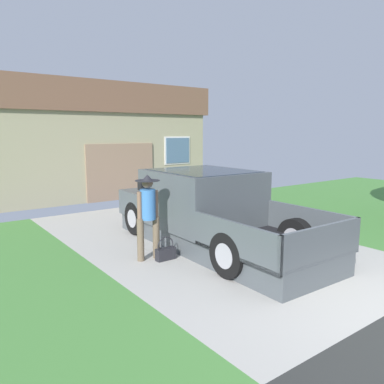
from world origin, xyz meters
TOP-DOWN VIEW (x-y plane):
  - pickup_truck at (-0.05, 4.14)m, footprint 2.18×5.40m
  - person_with_hat at (-1.60, 3.93)m, footprint 0.47×0.47m
  - handbag at (-1.36, 3.70)m, footprint 0.40×0.15m
  - house_with_garage at (-0.09, 13.08)m, footprint 10.20×5.63m
  - wheeled_trash_bin at (3.20, 8.27)m, footprint 0.60×0.72m

SIDE VIEW (x-z plane):
  - handbag at x=-1.36m, z-range -0.09..0.38m
  - wheeled_trash_bin at x=3.20m, z-range 0.04..1.07m
  - pickup_truck at x=-0.05m, z-range -0.07..1.57m
  - person_with_hat at x=-1.60m, z-range 0.14..1.81m
  - house_with_garage at x=-0.09m, z-range 0.03..4.30m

